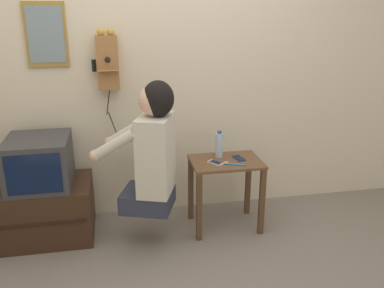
% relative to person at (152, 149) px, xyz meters
% --- Properties ---
extents(wall_back, '(6.80, 0.05, 2.55)m').
position_rel_person_xyz_m(wall_back, '(0.15, 0.57, 0.51)').
color(wall_back, beige).
rests_on(wall_back, ground_plane).
extents(side_table, '(0.55, 0.39, 0.58)m').
position_rel_person_xyz_m(side_table, '(0.59, 0.14, -0.32)').
color(side_table, brown).
rests_on(side_table, ground_plane).
extents(person, '(0.63, 0.51, 0.96)m').
position_rel_person_xyz_m(person, '(0.00, 0.00, 0.00)').
color(person, '#2D3347').
rests_on(person, ground_plane).
extents(tv_stand, '(0.73, 0.52, 0.44)m').
position_rel_person_xyz_m(tv_stand, '(-0.83, 0.25, -0.54)').
color(tv_stand, '#382316').
rests_on(tv_stand, ground_plane).
extents(television, '(0.45, 0.49, 0.37)m').
position_rel_person_xyz_m(television, '(-0.82, 0.24, -0.14)').
color(television, '#38383A').
rests_on(television, tv_stand).
extents(wall_phone_antique, '(0.20, 0.18, 0.83)m').
position_rel_person_xyz_m(wall_phone_antique, '(-0.28, 0.49, 0.56)').
color(wall_phone_antique, '#9E6B3D').
extents(framed_picture, '(0.30, 0.03, 0.47)m').
position_rel_person_xyz_m(framed_picture, '(-0.71, 0.53, 0.76)').
color(framed_picture, olive).
extents(cell_phone_held, '(0.12, 0.13, 0.01)m').
position_rel_person_xyz_m(cell_phone_held, '(0.49, 0.09, -0.18)').
color(cell_phone_held, silver).
rests_on(cell_phone_held, side_table).
extents(cell_phone_spare, '(0.09, 0.13, 0.01)m').
position_rel_person_xyz_m(cell_phone_spare, '(0.70, 0.16, -0.18)').
color(cell_phone_spare, navy).
rests_on(cell_phone_spare, side_table).
extents(water_bottle, '(0.06, 0.06, 0.22)m').
position_rel_person_xyz_m(water_bottle, '(0.55, 0.23, -0.09)').
color(water_bottle, '#ADC6DB').
rests_on(water_bottle, side_table).
extents(toothbrush, '(0.16, 0.07, 0.02)m').
position_rel_person_xyz_m(toothbrush, '(0.62, 0.04, -0.18)').
color(toothbrush, '#338CD8').
rests_on(toothbrush, side_table).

